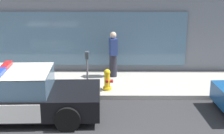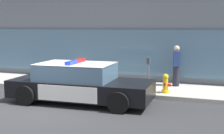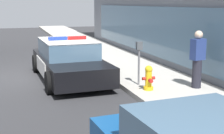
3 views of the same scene
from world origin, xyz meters
name	(u,v)px [view 3 (image 3 of 3)]	position (x,y,z in m)	size (l,w,h in m)	color
ground	(33,75)	(0.00, 0.00, 0.00)	(48.00, 48.00, 0.00)	#303033
sidewalk	(129,67)	(0.00, 3.83, 0.07)	(48.00, 2.72, 0.15)	#B2ADA3
police_cruiser	(69,60)	(0.96, 1.17, 0.68)	(5.01, 2.25, 1.49)	black
fire_hydrant	(149,78)	(3.67, 3.01, 0.50)	(0.34, 0.39, 0.73)	gold
pedestrian_on_sidewalk	(197,59)	(3.87, 4.49, 1.01)	(0.33, 0.44, 1.71)	#23232D
parking_meter	(139,55)	(3.01, 2.98, 1.08)	(0.12, 0.18, 1.34)	slate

